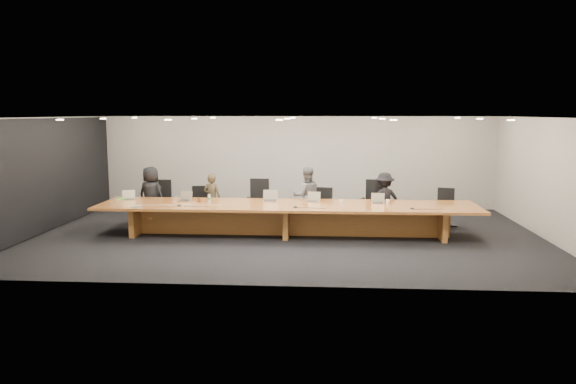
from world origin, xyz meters
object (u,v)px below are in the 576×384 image
at_px(chair_far_right, 445,208).
at_px(person_c, 307,196).
at_px(amber_mug, 199,200).
at_px(mic_left, 179,205).
at_px(chair_mid_right, 324,206).
at_px(paper_cup_far, 388,202).
at_px(mic_center, 295,207).
at_px(water_bottle, 209,199).
at_px(av_box, 137,206).
at_px(laptop_d, 313,197).
at_px(chair_far_left, 161,201).
at_px(person_a, 151,195).
at_px(person_d, 384,200).
at_px(laptop_e, 378,198).
at_px(laptop_a, 129,195).
at_px(paper_cup_near, 341,202).
at_px(person_b, 212,199).
at_px(conference_table, 287,214).
at_px(chair_mid_left, 258,201).
at_px(mic_right, 412,208).
at_px(laptop_c, 270,196).
at_px(chair_right, 373,202).
at_px(chair_left, 200,204).
at_px(laptop_b, 185,196).

relative_size(chair_far_right, person_c, 0.66).
bearing_deg(amber_mug, mic_left, -119.81).
xyz_separation_m(chair_mid_right, paper_cup_far, (1.54, -0.98, 0.30)).
bearing_deg(mic_center, water_bottle, 165.89).
distance_m(water_bottle, av_box, 1.70).
xyz_separation_m(laptop_d, av_box, (-4.03, -1.05, -0.11)).
distance_m(chair_mid_right, person_c, 0.52).
height_order(chair_far_left, person_a, person_a).
height_order(person_d, laptop_e, person_d).
bearing_deg(amber_mug, laptop_e, 1.28).
xyz_separation_m(chair_far_right, amber_mug, (-6.12, -1.05, 0.29)).
relative_size(laptop_a, paper_cup_near, 3.03).
bearing_deg(person_b, laptop_e, 179.55).
relative_size(conference_table, person_d, 6.45).
height_order(paper_cup_far, av_box, paper_cup_far).
bearing_deg(mic_left, person_c, 29.93).
bearing_deg(chair_mid_left, mic_left, -129.91).
height_order(av_box, mic_center, same).
height_order(mic_left, mic_right, mic_left).
bearing_deg(chair_mid_left, person_d, 2.10).
height_order(person_c, laptop_e, person_c).
relative_size(person_b, mic_left, 10.90).
height_order(laptop_c, amber_mug, laptop_c).
xyz_separation_m(water_bottle, mic_right, (4.77, -0.52, -0.09)).
xyz_separation_m(chair_mid_right, amber_mug, (-3.03, -1.05, 0.30)).
bearing_deg(person_a, laptop_d, -173.32).
relative_size(person_b, paper_cup_near, 13.21).
height_order(chair_right, paper_cup_near, chair_right).
bearing_deg(conference_table, paper_cup_near, 4.67).
xyz_separation_m(person_d, av_box, (-5.85, -1.88, 0.07)).
height_order(person_b, av_box, person_b).
bearing_deg(paper_cup_near, person_a, 168.35).
xyz_separation_m(person_a, laptop_d, (4.26, -0.74, 0.12)).
bearing_deg(person_d, amber_mug, -1.12).
height_order(laptop_c, paper_cup_near, laptop_c).
height_order(chair_mid_right, av_box, chair_mid_right).
xyz_separation_m(mic_left, mic_right, (5.38, -0.04, -0.00)).
height_order(chair_right, mic_center, chair_right).
distance_m(chair_left, chair_far_right, 6.38).
xyz_separation_m(av_box, mic_center, (3.65, 0.20, 0.00)).
bearing_deg(chair_mid_right, person_b, -173.43).
height_order(laptop_b, mic_center, laptop_b).
bearing_deg(laptop_e, chair_far_left, 177.17).
relative_size(person_d, paper_cup_far, 13.95).
bearing_deg(laptop_c, person_a, 166.28).
bearing_deg(person_c, laptop_c, 33.31).
relative_size(chair_mid_left, mic_center, 9.05).
xyz_separation_m(conference_table, paper_cup_far, (2.40, 0.25, 0.28)).
relative_size(laptop_c, mic_right, 3.14).
bearing_deg(conference_table, chair_left, 151.00).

